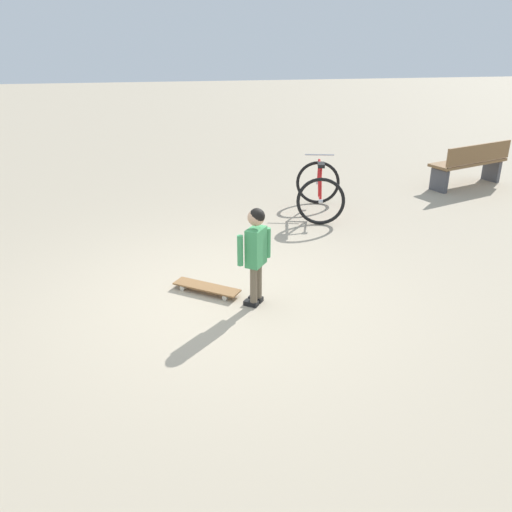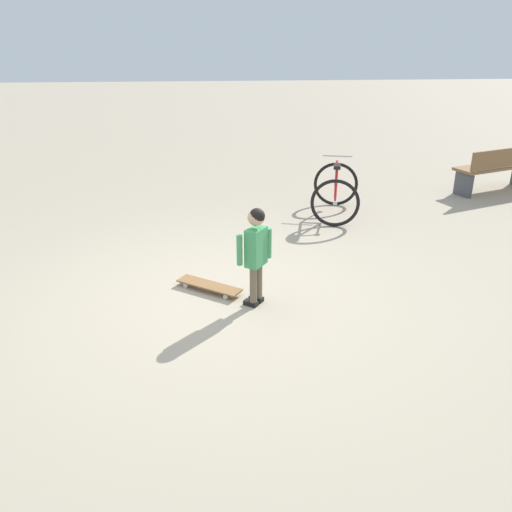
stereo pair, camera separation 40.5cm
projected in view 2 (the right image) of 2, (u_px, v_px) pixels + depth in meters
ground_plane at (218, 298)px, 5.77m from camera, size 50.00×50.00×0.00m
child_person at (256, 246)px, 5.39m from camera, size 0.37×0.28×1.06m
skateboard at (209, 286)px, 5.90m from camera, size 0.74×0.59×0.07m
bicycle_mid at (335, 192)px, 8.14m from camera, size 0.93×1.20×0.85m
street_bench at (498, 168)px, 9.32m from camera, size 1.65×0.98×0.80m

